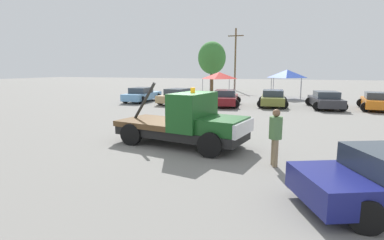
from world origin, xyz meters
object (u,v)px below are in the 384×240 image
(parked_car_maroon, at_px, (226,98))
(parked_car_orange, at_px, (377,101))
(tow_truck, at_px, (187,123))
(person_near_truck, at_px, (275,133))
(parked_car_skyblue, at_px, (142,95))
(parked_car_olive, at_px, (273,98))
(utility_pole, at_px, (235,58))
(parked_car_charcoal, at_px, (325,100))
(canopy_tent_blue, at_px, (287,74))
(parked_car_tan, at_px, (178,96))
(canopy_tent_red, at_px, (219,76))
(tree_left, at_px, (212,58))

(parked_car_maroon, relative_size, parked_car_orange, 1.11)
(tow_truck, bearing_deg, person_near_truck, -12.36)
(parked_car_skyblue, distance_m, parked_car_olive, 11.83)
(person_near_truck, xyz_separation_m, parked_car_olive, (-1.27, 15.93, -0.40))
(tow_truck, bearing_deg, parked_car_maroon, 106.68)
(tow_truck, bearing_deg, parked_car_orange, 66.54)
(person_near_truck, relative_size, utility_pole, 0.21)
(parked_car_charcoal, bearing_deg, canopy_tent_blue, 15.23)
(parked_car_tan, xyz_separation_m, parked_car_olive, (8.03, 0.95, -0.00))
(parked_car_tan, bearing_deg, utility_pole, 3.16)
(canopy_tent_red, bearing_deg, person_near_truck, -71.78)
(parked_car_olive, xyz_separation_m, canopy_tent_blue, (0.79, 7.40, 1.89))
(utility_pole, bearing_deg, tree_left, -131.02)
(canopy_tent_blue, relative_size, utility_pole, 0.34)
(person_near_truck, relative_size, parked_car_charcoal, 0.36)
(person_near_truck, bearing_deg, tow_truck, 140.10)
(parked_car_maroon, relative_size, parked_car_charcoal, 0.97)
(parked_car_tan, bearing_deg, canopy_tent_red, -1.80)
(person_near_truck, distance_m, canopy_tent_red, 25.13)
(parked_car_olive, xyz_separation_m, parked_car_charcoal, (3.98, -0.10, 0.00))
(parked_car_skyblue, xyz_separation_m, canopy_tent_red, (5.24, 8.54, 1.64))
(canopy_tent_red, bearing_deg, tow_truck, -78.97)
(person_near_truck, bearing_deg, parked_car_charcoal, 63.00)
(tow_truck, bearing_deg, utility_pole, 108.17)
(tow_truck, bearing_deg, parked_car_skyblue, 134.96)
(tree_left, distance_m, utility_pole, 3.96)
(parked_car_orange, bearing_deg, canopy_tent_red, 65.86)
(tow_truck, distance_m, canopy_tent_red, 22.86)
(utility_pole, bearing_deg, parked_car_orange, -50.49)
(person_near_truck, xyz_separation_m, parked_car_maroon, (-4.98, 14.75, -0.40))
(parked_car_maroon, bearing_deg, tree_left, 11.04)
(parked_car_skyblue, bearing_deg, tow_truck, -146.30)
(tree_left, relative_size, utility_pole, 0.77)
(parked_car_skyblue, height_order, parked_car_tan, same)
(tow_truck, distance_m, canopy_tent_blue, 22.15)
(parked_car_skyblue, distance_m, canopy_tent_red, 10.15)
(parked_car_orange, relative_size, utility_pole, 0.51)
(tree_left, height_order, utility_pole, utility_pole)
(parked_car_tan, xyz_separation_m, canopy_tent_blue, (8.81, 8.35, 1.89))
(person_near_truck, bearing_deg, utility_pole, 86.09)
(parked_car_orange, bearing_deg, parked_car_charcoal, 98.34)
(parked_car_olive, distance_m, tree_left, 17.46)
(person_near_truck, height_order, parked_car_skyblue, person_near_truck)
(person_near_truck, relative_size, parked_car_maroon, 0.37)
(person_near_truck, bearing_deg, parked_car_maroon, 91.36)
(parked_car_charcoal, height_order, canopy_tent_red, canopy_tent_red)
(parked_car_charcoal, xyz_separation_m, parked_car_orange, (3.55, 0.22, -0.00))
(tow_truck, height_order, parked_car_orange, tow_truck)
(canopy_tent_red, distance_m, canopy_tent_blue, 7.38)
(person_near_truck, xyz_separation_m, parked_car_orange, (6.25, 16.05, -0.41))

